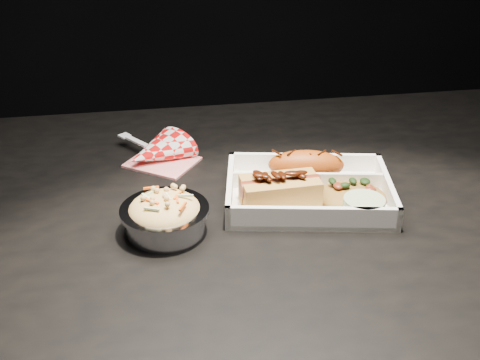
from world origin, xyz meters
The scene contains 8 objects.
dining_table centered at (0.00, 0.00, 0.66)m, with size 1.20×0.80×0.75m.
food_tray centered at (0.04, -0.02, 0.76)m, with size 0.28×0.22×0.04m.
fried_pastry centered at (0.05, 0.03, 0.78)m, with size 0.12×0.05×0.05m, color #A04310.
hotdog centered at (-0.01, -0.04, 0.78)m, with size 0.12×0.06×0.06m.
fried_rice_mound centered at (0.10, -0.05, 0.77)m, with size 0.11×0.09×0.03m, color olive.
cupcake_liner centered at (0.10, -0.10, 0.77)m, with size 0.06×0.06×0.03m, color #A5BA8D.
foil_coleslaw_cup centered at (-0.19, -0.08, 0.78)m, with size 0.13×0.13×0.07m.
napkin_fork centered at (-0.19, 0.15, 0.77)m, with size 0.15×0.16×0.10m.
Camera 1 is at (-0.20, -0.81, 1.22)m, focal length 45.00 mm.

